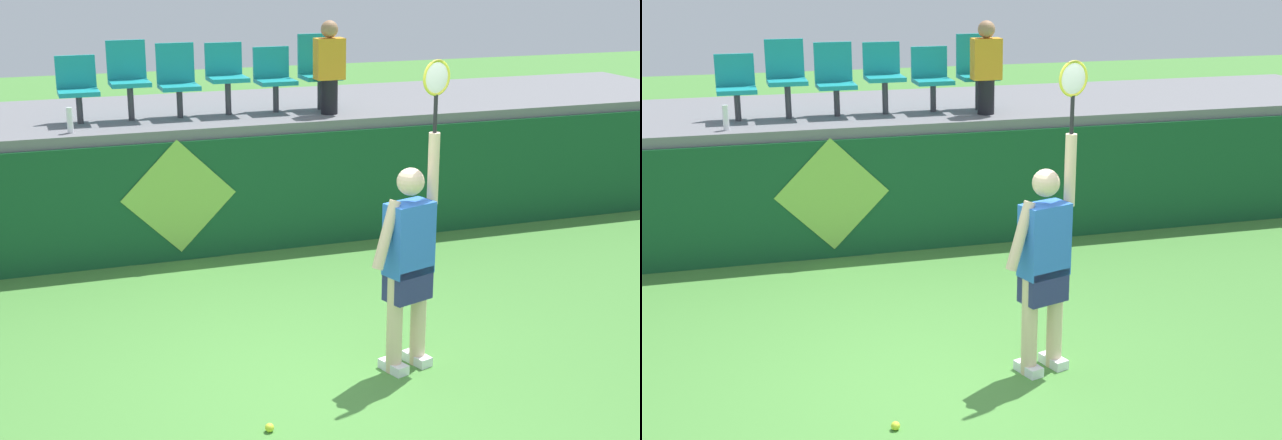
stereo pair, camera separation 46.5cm
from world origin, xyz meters
TOP-DOWN VIEW (x-y plane):
  - ground_plane at (0.00, 0.00)m, footprint 40.00×40.00m
  - court_back_wall at (0.00, 3.54)m, footprint 13.69×0.20m
  - spectator_platform at (0.00, 4.80)m, footprint 13.69×2.64m
  - tennis_player at (0.75, 0.16)m, footprint 0.73×0.36m
  - tennis_ball at (-0.61, -0.49)m, footprint 0.07×0.07m
  - water_bottle at (-1.57, 3.72)m, footprint 0.07×0.07m
  - stadium_chair_0 at (-1.42, 4.32)m, footprint 0.44×0.42m
  - stadium_chair_1 at (-0.86, 4.32)m, footprint 0.44×0.42m
  - stadium_chair_2 at (-0.30, 4.33)m, footprint 0.44×0.42m
  - stadium_chair_3 at (0.28, 4.32)m, footprint 0.44×0.42m
  - stadium_chair_4 at (0.86, 4.32)m, footprint 0.44×0.42m
  - stadium_chair_5 at (1.42, 4.33)m, footprint 0.44×0.42m
  - spectator_0 at (1.42, 3.92)m, footprint 0.34×0.20m
  - wall_signage_mount at (-0.50, 3.43)m, footprint 1.27×0.01m

SIDE VIEW (x-z plane):
  - ground_plane at x=0.00m, z-range 0.00..0.00m
  - wall_signage_mount at x=-0.50m, z-range -0.68..0.69m
  - tennis_ball at x=-0.61m, z-range 0.00..0.07m
  - court_back_wall at x=0.00m, z-range 0.00..1.34m
  - tennis_player at x=0.75m, z-range -0.31..2.21m
  - spectator_platform at x=0.00m, z-range 1.34..1.46m
  - water_bottle at x=-1.57m, z-range 1.46..1.73m
  - stadium_chair_0 at x=-1.42m, z-range 1.50..2.24m
  - stadium_chair_4 at x=0.86m, z-range 1.50..2.26m
  - stadium_chair_2 at x=-0.30m, z-range 1.49..2.33m
  - stadium_chair_3 at x=0.28m, z-range 1.53..2.35m
  - stadium_chair_5 at x=1.42m, z-range 1.50..2.39m
  - stadium_chair_1 at x=-0.86m, z-range 1.52..2.40m
  - spectator_0 at x=1.42m, z-range 1.49..2.57m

